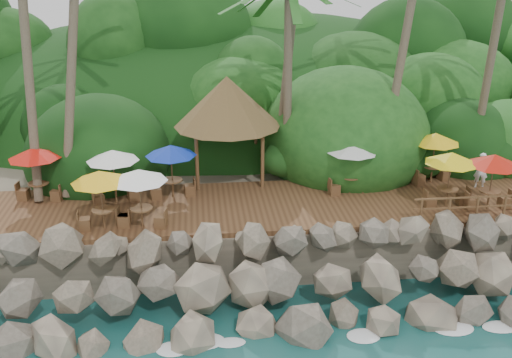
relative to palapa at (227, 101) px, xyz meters
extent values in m
plane|color=#19514F|center=(0.92, -9.25, -5.79)|extent=(140.00, 140.00, 0.00)
cube|color=gray|center=(0.92, 6.75, -4.74)|extent=(32.00, 25.20, 2.10)
ellipsoid|color=#143811|center=(0.92, 14.25, -5.79)|extent=(44.80, 28.00, 15.40)
cube|color=brown|center=(0.92, -3.25, -3.59)|extent=(26.00, 5.00, 0.20)
ellipsoid|color=white|center=(-5.08, -8.95, -5.76)|extent=(1.20, 0.80, 0.06)
ellipsoid|color=white|center=(-2.08, -8.95, -5.76)|extent=(1.20, 0.80, 0.06)
ellipsoid|color=white|center=(0.92, -8.95, -5.76)|extent=(1.20, 0.80, 0.06)
ellipsoid|color=white|center=(3.92, -8.95, -5.76)|extent=(1.20, 0.80, 0.06)
ellipsoid|color=white|center=(6.92, -8.95, -5.76)|extent=(1.20, 0.80, 0.06)
cylinder|color=brown|center=(-7.83, -1.21, 1.78)|extent=(0.47, 2.32, 10.42)
cylinder|color=brown|center=(-6.05, -0.81, 3.15)|extent=(2.03, 2.87, 13.05)
cylinder|color=brown|center=(2.58, -0.11, 1.22)|extent=(1.08, 1.46, 9.39)
cylinder|color=brown|center=(2.57, -0.53, 0.80)|extent=(0.57, 0.85, 8.58)
cylinder|color=brown|center=(7.50, -0.60, 2.50)|extent=(2.03, 1.60, 11.88)
cylinder|color=brown|center=(11.53, -0.42, 1.54)|extent=(0.36, 1.01, 10.06)
cylinder|color=brown|center=(-1.40, -1.40, -2.29)|extent=(0.16, 0.16, 2.40)
cylinder|color=brown|center=(1.40, -1.40, -2.29)|extent=(0.16, 0.16, 2.40)
cylinder|color=brown|center=(-1.40, 1.40, -2.29)|extent=(0.16, 0.16, 2.40)
cylinder|color=brown|center=(1.40, 1.40, -2.29)|extent=(0.16, 0.16, 2.40)
cone|color=brown|center=(0.00, 0.00, 0.01)|extent=(4.72, 4.72, 2.20)
cylinder|color=brown|center=(-4.72, -2.53, -3.12)|extent=(0.08, 0.08, 0.74)
cylinder|color=brown|center=(-4.72, -2.53, -2.74)|extent=(0.84, 0.84, 0.05)
cylinder|color=brown|center=(-4.72, -2.53, -2.39)|extent=(0.05, 0.05, 2.20)
cone|color=white|center=(-4.72, -2.53, -1.44)|extent=(2.10, 2.10, 0.45)
cube|color=brown|center=(-5.38, -2.77, -3.26)|extent=(0.54, 0.54, 0.46)
cube|color=brown|center=(-4.06, -2.29, -3.26)|extent=(0.54, 0.54, 0.46)
cylinder|color=brown|center=(8.53, -4.21, -3.12)|extent=(0.08, 0.08, 0.74)
cylinder|color=brown|center=(8.53, -4.21, -2.74)|extent=(0.84, 0.84, 0.05)
cylinder|color=brown|center=(8.53, -4.21, -2.39)|extent=(0.05, 0.05, 2.20)
cone|color=yellow|center=(8.53, -4.21, -1.44)|extent=(2.10, 2.10, 0.45)
cube|color=brown|center=(7.83, -4.23, -3.26)|extent=(0.44, 0.44, 0.46)
cube|color=brown|center=(9.23, -4.18, -3.26)|extent=(0.44, 0.44, 0.46)
cylinder|color=brown|center=(-4.90, -4.85, -3.12)|extent=(0.08, 0.08, 0.74)
cylinder|color=brown|center=(-4.90, -4.85, -2.74)|extent=(0.84, 0.84, 0.05)
cylinder|color=brown|center=(-4.90, -4.85, -2.39)|extent=(0.05, 0.05, 2.20)
cone|color=yellow|center=(-4.90, -4.85, -1.44)|extent=(2.10, 2.10, 0.45)
cube|color=brown|center=(-5.60, -4.91, -3.26)|extent=(0.46, 0.46, 0.46)
cube|color=brown|center=(-4.20, -4.79, -3.26)|extent=(0.46, 0.46, 0.46)
cylinder|color=brown|center=(4.99, -2.51, -3.12)|extent=(0.08, 0.08, 0.74)
cylinder|color=brown|center=(4.99, -2.51, -2.74)|extent=(0.84, 0.84, 0.05)
cylinder|color=brown|center=(4.99, -2.51, -2.39)|extent=(0.05, 0.05, 2.20)
cone|color=silver|center=(4.99, -2.51, -1.44)|extent=(2.10, 2.10, 0.45)
cube|color=brown|center=(4.30, -2.60, -3.26)|extent=(0.47, 0.47, 0.46)
cube|color=brown|center=(5.69, -2.41, -3.26)|extent=(0.47, 0.47, 0.46)
cylinder|color=brown|center=(10.08, -4.62, -3.12)|extent=(0.08, 0.08, 0.74)
cylinder|color=brown|center=(10.08, -4.62, -2.74)|extent=(0.84, 0.84, 0.05)
cylinder|color=brown|center=(10.08, -4.62, -2.39)|extent=(0.05, 0.05, 2.20)
cone|color=red|center=(10.08, -4.62, -1.44)|extent=(2.10, 2.10, 0.45)
cube|color=brown|center=(9.38, -4.62, -3.26)|extent=(0.42, 0.42, 0.46)
cube|color=brown|center=(10.78, -4.62, -3.26)|extent=(0.42, 0.42, 0.46)
cylinder|color=brown|center=(-2.44, -2.14, -3.12)|extent=(0.08, 0.08, 0.74)
cylinder|color=brown|center=(-2.44, -2.14, -2.74)|extent=(0.84, 0.84, 0.05)
cylinder|color=brown|center=(-2.44, -2.14, -2.39)|extent=(0.05, 0.05, 2.20)
cone|color=#0C28A2|center=(-2.44, -2.14, -1.44)|extent=(2.10, 2.10, 0.45)
cube|color=brown|center=(-3.13, -2.25, -3.26)|extent=(0.48, 0.48, 0.46)
cube|color=brown|center=(-1.75, -2.02, -3.26)|extent=(0.48, 0.48, 0.46)
cylinder|color=brown|center=(-3.51, -4.85, -3.12)|extent=(0.08, 0.08, 0.74)
cylinder|color=brown|center=(-3.51, -4.85, -2.74)|extent=(0.84, 0.84, 0.05)
cylinder|color=brown|center=(-3.51, -4.85, -2.39)|extent=(0.05, 0.05, 2.20)
cone|color=white|center=(-3.51, -4.85, -1.44)|extent=(2.10, 2.10, 0.45)
cube|color=brown|center=(-4.20, -4.72, -3.26)|extent=(0.49, 0.49, 0.46)
cube|color=brown|center=(-2.82, -4.99, -3.26)|extent=(0.49, 0.49, 0.46)
cylinder|color=brown|center=(8.89, -1.65, -3.12)|extent=(0.08, 0.08, 0.74)
cylinder|color=brown|center=(8.89, -1.65, -2.74)|extent=(0.84, 0.84, 0.05)
cylinder|color=brown|center=(8.89, -1.65, -2.39)|extent=(0.05, 0.05, 2.20)
cone|color=gold|center=(8.89, -1.65, -1.44)|extent=(2.10, 2.10, 0.45)
cube|color=brown|center=(8.23, -1.89, -3.26)|extent=(0.54, 0.54, 0.46)
cube|color=brown|center=(9.55, -1.42, -3.26)|extent=(0.54, 0.54, 0.46)
cylinder|color=brown|center=(-7.88, -1.89, -3.12)|extent=(0.08, 0.08, 0.74)
cylinder|color=brown|center=(-7.88, -1.89, -2.74)|extent=(0.84, 0.84, 0.05)
cylinder|color=brown|center=(-7.88, -1.89, -2.39)|extent=(0.05, 0.05, 2.20)
cone|color=red|center=(-7.88, -1.89, -1.44)|extent=(2.10, 2.10, 0.45)
cube|color=brown|center=(-8.57, -1.78, -3.26)|extent=(0.48, 0.48, 0.46)
cube|color=brown|center=(-7.18, -2.00, -3.26)|extent=(0.48, 0.48, 0.46)
cylinder|color=brown|center=(6.93, -5.60, -2.99)|extent=(0.10, 0.10, 1.00)
cylinder|color=brown|center=(8.03, -5.60, -2.99)|extent=(0.10, 0.10, 1.00)
cylinder|color=brown|center=(9.13, -5.60, -2.99)|extent=(0.10, 0.10, 1.00)
cylinder|color=brown|center=(10.23, -5.60, -2.99)|extent=(0.10, 0.10, 1.00)
cube|color=brown|center=(10.23, -5.60, -2.54)|extent=(7.20, 0.06, 0.06)
cube|color=brown|center=(10.23, -5.60, -2.94)|extent=(7.20, 0.06, 0.06)
imported|color=white|center=(10.71, -2.51, -2.69)|extent=(0.69, 0.59, 1.61)
camera|label=1|loc=(-1.38, -25.14, 6.23)|focal=41.57mm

